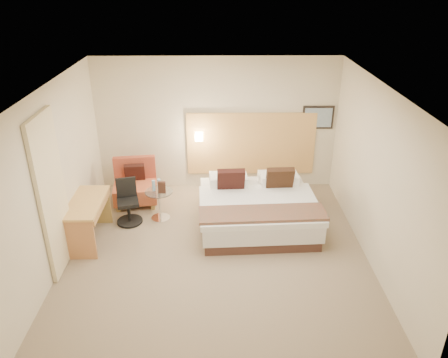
{
  "coord_description": "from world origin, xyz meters",
  "views": [
    {
      "loc": [
        0.05,
        -5.83,
        4.16
      ],
      "look_at": [
        0.13,
        0.5,
        1.11
      ],
      "focal_mm": 35.0,
      "sensor_mm": 36.0,
      "label": 1
    }
  ],
  "objects_px": {
    "lounge_chair": "(136,186)",
    "desk": "(88,210)",
    "bed": "(257,208)",
    "side_table": "(160,203)",
    "desk_chair": "(128,205)"
  },
  "relations": [
    {
      "from": "side_table",
      "to": "desk",
      "type": "height_order",
      "value": "desk"
    },
    {
      "from": "side_table",
      "to": "bed",
      "type": "bearing_deg",
      "value": -6.34
    },
    {
      "from": "bed",
      "to": "side_table",
      "type": "bearing_deg",
      "value": 173.66
    },
    {
      "from": "bed",
      "to": "lounge_chair",
      "type": "relative_size",
      "value": 2.35
    },
    {
      "from": "bed",
      "to": "desk_chair",
      "type": "xyz_separation_m",
      "value": [
        -2.3,
        0.1,
        0.01
      ]
    },
    {
      "from": "side_table",
      "to": "lounge_chair",
      "type": "bearing_deg",
      "value": 129.55
    },
    {
      "from": "lounge_chair",
      "to": "desk",
      "type": "height_order",
      "value": "lounge_chair"
    },
    {
      "from": "desk",
      "to": "desk_chair",
      "type": "bearing_deg",
      "value": 48.37
    },
    {
      "from": "lounge_chair",
      "to": "bed",
      "type": "bearing_deg",
      "value": -20.57
    },
    {
      "from": "side_table",
      "to": "desk",
      "type": "distance_m",
      "value": 1.31
    },
    {
      "from": "lounge_chair",
      "to": "side_table",
      "type": "distance_m",
      "value": 0.87
    },
    {
      "from": "lounge_chair",
      "to": "desk",
      "type": "relative_size",
      "value": 0.76
    },
    {
      "from": "desk",
      "to": "bed",
      "type": "bearing_deg",
      "value": 9.89
    },
    {
      "from": "lounge_chair",
      "to": "desk",
      "type": "xyz_separation_m",
      "value": [
        -0.53,
        -1.36,
        0.24
      ]
    },
    {
      "from": "side_table",
      "to": "desk_chair",
      "type": "bearing_deg",
      "value": -170.01
    }
  ]
}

